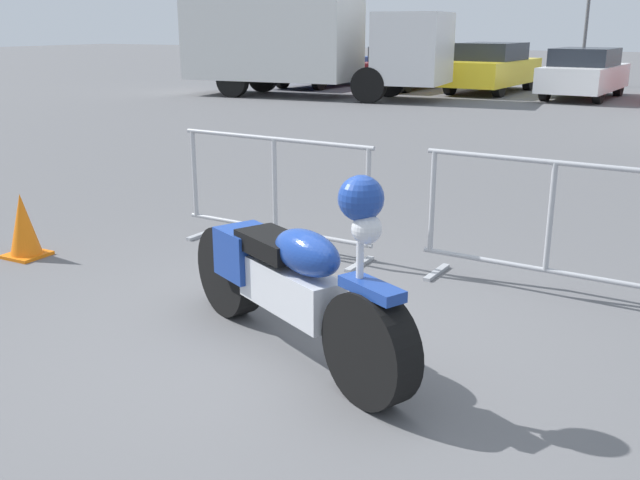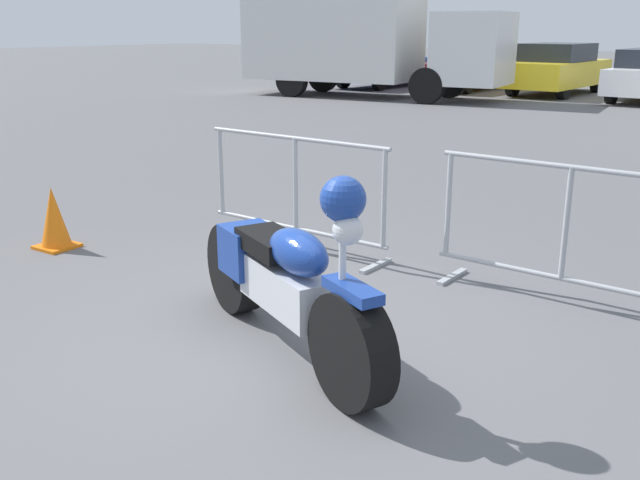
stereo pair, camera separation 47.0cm
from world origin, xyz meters
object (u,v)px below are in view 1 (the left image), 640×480
(motorcycle, at_px, (290,281))
(parked_car_white, at_px, (584,73))
(parked_car_maroon, at_px, (405,68))
(crowd_barrier_far, at_px, (549,227))
(parked_car_yellow, at_px, (491,67))
(box_truck, at_px, (300,40))
(traffic_cone, at_px, (23,226))
(parked_car_blue, at_px, (322,64))
(crowd_barrier_near, at_px, (275,193))

(motorcycle, bearing_deg, parked_car_white, 119.54)
(parked_car_maroon, distance_m, parked_car_white, 5.80)
(crowd_barrier_far, relative_size, parked_car_yellow, 0.44)
(box_truck, height_order, traffic_cone, box_truck)
(parked_car_blue, bearing_deg, box_truck, -157.42)
(motorcycle, bearing_deg, crowd_barrier_near, 150.46)
(crowd_barrier_far, bearing_deg, parked_car_blue, 122.90)
(parked_car_maroon, bearing_deg, traffic_cone, -164.22)
(crowd_barrier_near, bearing_deg, traffic_cone, -146.75)
(parked_car_blue, bearing_deg, crowd_barrier_far, -142.46)
(motorcycle, bearing_deg, parked_car_blue, 143.77)
(crowd_barrier_far, height_order, parked_car_blue, parked_car_blue)
(motorcycle, distance_m, parked_car_yellow, 19.49)
(parked_car_yellow, height_order, traffic_cone, parked_car_yellow)
(motorcycle, height_order, parked_car_blue, parked_car_blue)
(traffic_cone, bearing_deg, motorcycle, -10.35)
(parked_car_yellow, xyz_separation_m, parked_car_white, (2.88, -0.67, -0.05))
(parked_car_blue, relative_size, parked_car_yellow, 0.96)
(crowd_barrier_near, bearing_deg, parked_car_maroon, 107.86)
(crowd_barrier_near, xyz_separation_m, traffic_cone, (-1.91, -1.25, -0.26))
(crowd_barrier_far, relative_size, box_truck, 0.26)
(motorcycle, height_order, traffic_cone, motorcycle)
(box_truck, distance_m, parked_car_yellow, 6.17)
(crowd_barrier_near, height_order, parked_car_white, parked_car_white)
(motorcycle, bearing_deg, traffic_cone, -163.95)
(parked_car_maroon, bearing_deg, parked_car_blue, 101.87)
(parked_car_yellow, relative_size, traffic_cone, 7.82)
(parked_car_blue, xyz_separation_m, traffic_cone, (6.52, -18.09, -0.46))
(box_truck, bearing_deg, traffic_cone, -74.87)
(box_truck, bearing_deg, crowd_barrier_far, -58.86)
(parked_car_maroon, height_order, parked_car_yellow, parked_car_yellow)
(parked_car_white, bearing_deg, crowd_barrier_near, -176.14)
(parked_car_maroon, relative_size, parked_car_yellow, 0.91)
(box_truck, relative_size, parked_car_yellow, 1.71)
(crowd_barrier_far, height_order, parked_car_yellow, parked_car_yellow)
(parked_car_white, relative_size, traffic_cone, 7.29)
(parked_car_blue, distance_m, parked_car_yellow, 5.78)
(box_truck, relative_size, traffic_cone, 13.34)
(crowd_barrier_far, relative_size, parked_car_maroon, 0.49)
(traffic_cone, bearing_deg, parked_car_white, 83.19)
(parked_car_maroon, height_order, parked_car_white, parked_car_white)
(parked_car_blue, distance_m, traffic_cone, 19.23)
(motorcycle, bearing_deg, crowd_barrier_far, 82.33)
(crowd_barrier_far, bearing_deg, parked_car_white, 97.70)
(parked_car_blue, xyz_separation_m, parked_car_yellow, (5.77, 0.43, 0.03))
(motorcycle, distance_m, traffic_cone, 3.20)
(crowd_barrier_near, bearing_deg, parked_car_white, 89.23)
(parked_car_white, distance_m, traffic_cone, 17.98)
(parked_car_yellow, height_order, parked_car_white, parked_car_yellow)
(crowd_barrier_near, xyz_separation_m, parked_car_white, (0.22, 16.60, 0.17))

